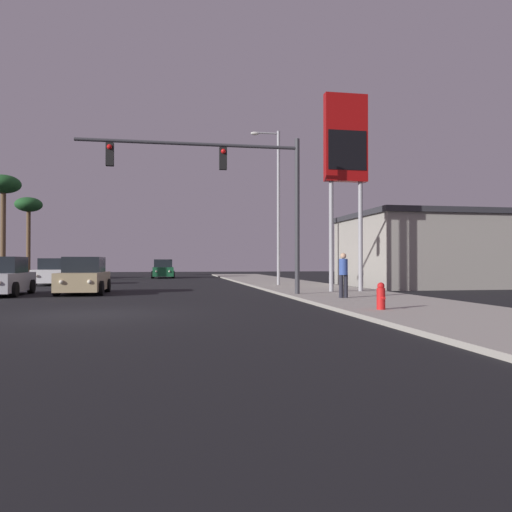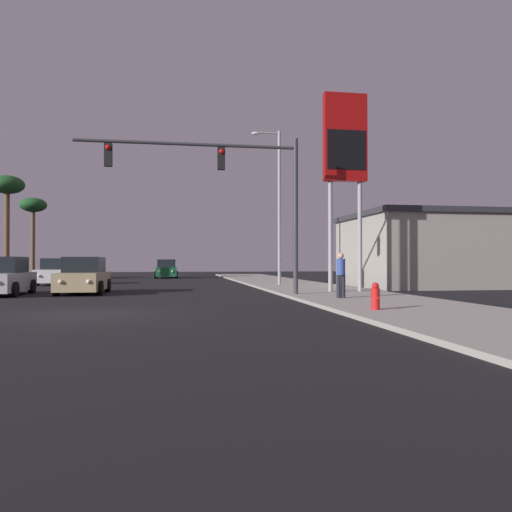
{
  "view_description": "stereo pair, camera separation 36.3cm",
  "coord_description": "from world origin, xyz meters",
  "px_view_note": "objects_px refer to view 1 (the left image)",
  "views": [
    {
      "loc": [
        2.12,
        -14.38,
        1.45
      ],
      "look_at": [
        6.66,
        10.87,
        1.76
      ],
      "focal_mm": 35.0,
      "sensor_mm": 36.0,
      "label": 1
    },
    {
      "loc": [
        2.48,
        -14.44,
        1.45
      ],
      "look_at": [
        6.66,
        10.87,
        1.76
      ],
      "focal_mm": 35.0,
      "sensor_mm": 36.0,
      "label": 2
    }
  ],
  "objects_px": {
    "car_silver": "(1,278)",
    "palm_tree_mid": "(3,189)",
    "car_black": "(85,270)",
    "traffic_light_mast": "(234,180)",
    "palm_tree_far": "(29,208)",
    "car_green": "(163,270)",
    "car_white": "(55,273)",
    "car_tan": "(84,277)",
    "gas_station_sign": "(346,149)",
    "pedestrian_on_sidewalk": "(343,273)",
    "fire_hydrant": "(381,296)",
    "street_lamp": "(276,199)"
  },
  "relations": [
    {
      "from": "car_silver",
      "to": "palm_tree_mid",
      "type": "xyz_separation_m",
      "value": [
        -4.52,
        15.2,
        5.91
      ]
    },
    {
      "from": "car_black",
      "to": "traffic_light_mast",
      "type": "distance_m",
      "value": 28.21
    },
    {
      "from": "car_silver",
      "to": "traffic_light_mast",
      "type": "distance_m",
      "value": 10.96
    },
    {
      "from": "car_silver",
      "to": "palm_tree_far",
      "type": "distance_m",
      "value": 26.36
    },
    {
      "from": "car_green",
      "to": "traffic_light_mast",
      "type": "xyz_separation_m",
      "value": [
        3.01,
        -25.86,
        4.05
      ]
    },
    {
      "from": "car_white",
      "to": "car_silver",
      "type": "bearing_deg",
      "value": 91.83
    },
    {
      "from": "car_white",
      "to": "car_silver",
      "type": "height_order",
      "value": "same"
    },
    {
      "from": "car_black",
      "to": "car_silver",
      "type": "bearing_deg",
      "value": 92.33
    },
    {
      "from": "car_tan",
      "to": "palm_tree_mid",
      "type": "bearing_deg",
      "value": -60.7
    },
    {
      "from": "gas_station_sign",
      "to": "car_tan",
      "type": "bearing_deg",
      "value": 169.75
    },
    {
      "from": "pedestrian_on_sidewalk",
      "to": "palm_tree_far",
      "type": "bearing_deg",
      "value": 121.6
    },
    {
      "from": "car_green",
      "to": "pedestrian_on_sidewalk",
      "type": "height_order",
      "value": "pedestrian_on_sidewalk"
    },
    {
      "from": "car_tan",
      "to": "car_silver",
      "type": "bearing_deg",
      "value": 10.13
    },
    {
      "from": "car_silver",
      "to": "fire_hydrant",
      "type": "xyz_separation_m",
      "value": [
        12.96,
        -10.03,
        -0.27
      ]
    },
    {
      "from": "gas_station_sign",
      "to": "pedestrian_on_sidewalk",
      "type": "relative_size",
      "value": 5.39
    },
    {
      "from": "car_green",
      "to": "car_silver",
      "type": "relative_size",
      "value": 1.0
    },
    {
      "from": "car_silver",
      "to": "street_lamp",
      "type": "height_order",
      "value": "street_lamp"
    },
    {
      "from": "gas_station_sign",
      "to": "pedestrian_on_sidewalk",
      "type": "height_order",
      "value": "gas_station_sign"
    },
    {
      "from": "street_lamp",
      "to": "gas_station_sign",
      "type": "distance_m",
      "value": 7.18
    },
    {
      "from": "car_green",
      "to": "palm_tree_far",
      "type": "bearing_deg",
      "value": -11.58
    },
    {
      "from": "car_black",
      "to": "fire_hydrant",
      "type": "xyz_separation_m",
      "value": [
        13.07,
        -33.16,
        -0.27
      ]
    },
    {
      "from": "car_silver",
      "to": "palm_tree_mid",
      "type": "height_order",
      "value": "palm_tree_mid"
    },
    {
      "from": "car_silver",
      "to": "gas_station_sign",
      "type": "relative_size",
      "value": 0.48
    },
    {
      "from": "palm_tree_mid",
      "to": "car_green",
      "type": "bearing_deg",
      "value": 34.28
    },
    {
      "from": "car_silver",
      "to": "fire_hydrant",
      "type": "distance_m",
      "value": 16.4
    },
    {
      "from": "car_white",
      "to": "car_tan",
      "type": "bearing_deg",
      "value": 110.86
    },
    {
      "from": "car_white",
      "to": "traffic_light_mast",
      "type": "relative_size",
      "value": 0.48
    },
    {
      "from": "gas_station_sign",
      "to": "palm_tree_mid",
      "type": "distance_m",
      "value": 25.81
    },
    {
      "from": "car_black",
      "to": "palm_tree_mid",
      "type": "height_order",
      "value": "palm_tree_mid"
    },
    {
      "from": "palm_tree_far",
      "to": "street_lamp",
      "type": "bearing_deg",
      "value": -46.89
    },
    {
      "from": "car_green",
      "to": "street_lamp",
      "type": "height_order",
      "value": "street_lamp"
    },
    {
      "from": "car_tan",
      "to": "traffic_light_mast",
      "type": "relative_size",
      "value": 0.48
    },
    {
      "from": "car_white",
      "to": "car_tan",
      "type": "distance_m",
      "value": 10.22
    },
    {
      "from": "car_silver",
      "to": "pedestrian_on_sidewalk",
      "type": "height_order",
      "value": "pedestrian_on_sidewalk"
    },
    {
      "from": "car_green",
      "to": "gas_station_sign",
      "type": "relative_size",
      "value": 0.48
    },
    {
      "from": "traffic_light_mast",
      "to": "palm_tree_mid",
      "type": "xyz_separation_m",
      "value": [
        -14.25,
        18.19,
        1.86
      ]
    },
    {
      "from": "car_silver",
      "to": "traffic_light_mast",
      "type": "relative_size",
      "value": 0.48
    },
    {
      "from": "car_black",
      "to": "pedestrian_on_sidewalk",
      "type": "xyz_separation_m",
      "value": [
        13.63,
        -28.64,
        0.27
      ]
    },
    {
      "from": "car_green",
      "to": "fire_hydrant",
      "type": "distance_m",
      "value": 33.48
    },
    {
      "from": "car_white",
      "to": "palm_tree_mid",
      "type": "height_order",
      "value": "palm_tree_mid"
    },
    {
      "from": "car_silver",
      "to": "palm_tree_mid",
      "type": "bearing_deg",
      "value": -72.97
    },
    {
      "from": "street_lamp",
      "to": "car_tan",
      "type": "bearing_deg",
      "value": -154.95
    },
    {
      "from": "car_green",
      "to": "traffic_light_mast",
      "type": "relative_size",
      "value": 0.48
    },
    {
      "from": "street_lamp",
      "to": "car_black",
      "type": "bearing_deg",
      "value": 126.89
    },
    {
      "from": "street_lamp",
      "to": "fire_hydrant",
      "type": "height_order",
      "value": "street_lamp"
    },
    {
      "from": "car_black",
      "to": "pedestrian_on_sidewalk",
      "type": "bearing_deg",
      "value": 117.51
    },
    {
      "from": "car_green",
      "to": "pedestrian_on_sidewalk",
      "type": "xyz_separation_m",
      "value": [
        6.79,
        -28.37,
        0.27
      ]
    },
    {
      "from": "car_green",
      "to": "car_silver",
      "type": "bearing_deg",
      "value": 72.95
    },
    {
      "from": "car_white",
      "to": "car_green",
      "type": "xyz_separation_m",
      "value": [
        6.67,
        12.66,
        0.0
      ]
    },
    {
      "from": "palm_tree_mid",
      "to": "street_lamp",
      "type": "bearing_deg",
      "value": -29.23
    }
  ]
}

